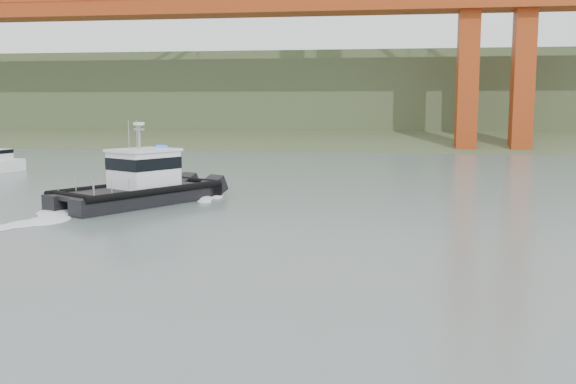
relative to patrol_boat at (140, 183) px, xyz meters
name	(u,v)px	position (x,y,z in m)	size (l,w,h in m)	color
ground	(254,274)	(11.68, -17.86, -1.49)	(400.00, 400.00, 0.00)	#576763
headlands	(358,106)	(11.68, 107.64, 5.55)	(500.00, 105.36, 27.12)	#3C4E2C
patrol_boat	(140,183)	(0.00, 0.00, 0.00)	(10.08, 12.85, 5.96)	black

